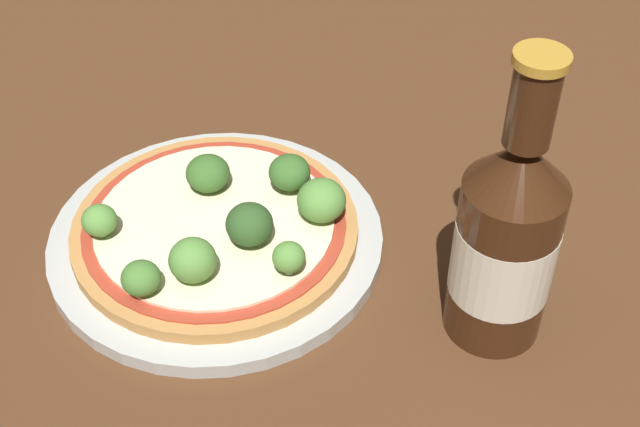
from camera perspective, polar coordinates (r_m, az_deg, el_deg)
The scene contains 12 objects.
ground_plane at distance 0.68m, azimuth -7.18°, elevation -1.85°, with size 3.00×3.00×0.00m, color #4C2D19.
plate at distance 0.67m, azimuth -6.56°, elevation -1.58°, with size 0.25×0.25×0.01m.
pizza at distance 0.66m, azimuth -6.81°, elevation -0.97°, with size 0.21×0.21×0.01m.
broccoli_floret_0 at distance 0.63m, azimuth -4.54°, elevation -0.70°, with size 0.03×0.03×0.03m.
broccoli_floret_1 at distance 0.61m, azimuth -8.15°, elevation -2.98°, with size 0.03×0.03×0.03m.
broccoli_floret_2 at distance 0.68m, azimuth -7.19°, elevation 2.57°, with size 0.03×0.03×0.03m.
broccoli_floret_3 at distance 0.64m, azimuth 0.10°, elevation 0.85°, with size 0.04×0.04×0.03m.
broccoli_floret_4 at distance 0.60m, azimuth -11.35°, elevation -4.11°, with size 0.03×0.03×0.02m.
broccoli_floret_5 at distance 0.65m, azimuth -13.94°, elevation -0.44°, with size 0.03×0.03×0.03m.
broccoli_floret_6 at distance 0.67m, azimuth -1.97°, elevation 2.65°, with size 0.03×0.03×0.03m.
broccoli_floret_7 at distance 0.60m, azimuth -2.01°, elevation -2.83°, with size 0.02×0.02×0.03m.
beer_bottle at distance 0.57m, azimuth 11.85°, elevation -1.60°, with size 0.07×0.07×0.22m.
Camera 1 is at (0.28, -0.40, 0.47)m, focal length 50.00 mm.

